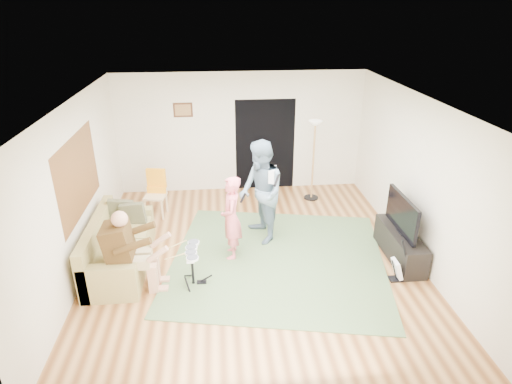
% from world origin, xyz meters
% --- Properties ---
extents(floor, '(6.00, 6.00, 0.00)m').
position_xyz_m(floor, '(0.00, 0.00, 0.00)').
color(floor, brown).
rests_on(floor, ground).
extents(walls, '(5.50, 6.00, 2.70)m').
position_xyz_m(walls, '(0.00, 0.00, 1.35)').
color(walls, beige).
rests_on(walls, floor).
extents(ceiling, '(6.00, 6.00, 0.00)m').
position_xyz_m(ceiling, '(0.00, 0.00, 2.70)').
color(ceiling, white).
rests_on(ceiling, walls).
extents(window_blinds, '(0.00, 2.05, 2.05)m').
position_xyz_m(window_blinds, '(-2.74, 0.20, 1.55)').
color(window_blinds, brown).
rests_on(window_blinds, walls).
extents(doorway, '(2.10, 0.00, 2.10)m').
position_xyz_m(doorway, '(0.55, 2.99, 1.05)').
color(doorway, black).
rests_on(doorway, walls).
extents(picture_frame, '(0.42, 0.03, 0.32)m').
position_xyz_m(picture_frame, '(-1.25, 2.99, 1.90)').
color(picture_frame, '#3F2314').
rests_on(picture_frame, walls).
extents(area_rug, '(4.15, 4.03, 0.02)m').
position_xyz_m(area_rug, '(0.42, -0.14, 0.01)').
color(area_rug, '#4D6A40').
rests_on(area_rug, floor).
extents(sofa, '(0.85, 2.07, 0.84)m').
position_xyz_m(sofa, '(-2.29, -0.04, 0.28)').
color(sofa, '#9A8B4D').
rests_on(sofa, floor).
extents(drummer, '(0.86, 0.48, 1.32)m').
position_xyz_m(drummer, '(-1.88, -0.69, 0.51)').
color(drummer, '#4A3114').
rests_on(drummer, sofa).
extents(drum_kit, '(0.35, 0.63, 0.65)m').
position_xyz_m(drum_kit, '(-1.00, -0.69, 0.28)').
color(drum_kit, black).
rests_on(drum_kit, floor).
extents(singer, '(0.37, 0.55, 1.47)m').
position_xyz_m(singer, '(-0.36, 0.07, 0.74)').
color(singer, '#ED6775').
rests_on(singer, floor).
extents(microphone, '(0.06, 0.06, 0.24)m').
position_xyz_m(microphone, '(-0.16, 0.07, 1.10)').
color(microphone, black).
rests_on(microphone, singer).
extents(guitarist, '(0.93, 1.07, 1.89)m').
position_xyz_m(guitarist, '(0.20, 0.60, 0.94)').
color(guitarist, slate).
rests_on(guitarist, floor).
extents(guitar_held, '(0.28, 0.61, 0.26)m').
position_xyz_m(guitar_held, '(0.40, 0.60, 1.28)').
color(guitar_held, white).
rests_on(guitar_held, guitarist).
extents(guitar_spare, '(0.26, 0.23, 0.73)m').
position_xyz_m(guitar_spare, '(2.21, -0.89, 0.21)').
color(guitar_spare, black).
rests_on(guitar_spare, floor).
extents(torchiere_lamp, '(0.32, 0.32, 1.78)m').
position_xyz_m(torchiere_lamp, '(1.52, 2.27, 1.22)').
color(torchiere_lamp, black).
rests_on(torchiere_lamp, floor).
extents(dining_chair, '(0.47, 0.49, 0.96)m').
position_xyz_m(dining_chair, '(-1.84, 1.79, 0.34)').
color(dining_chair, beige).
rests_on(dining_chair, floor).
extents(tv_cabinet, '(0.40, 1.40, 0.50)m').
position_xyz_m(tv_cabinet, '(2.50, -0.27, 0.25)').
color(tv_cabinet, black).
rests_on(tv_cabinet, floor).
extents(television, '(0.06, 1.12, 0.62)m').
position_xyz_m(television, '(2.45, -0.27, 0.85)').
color(television, black).
rests_on(television, tv_cabinet).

